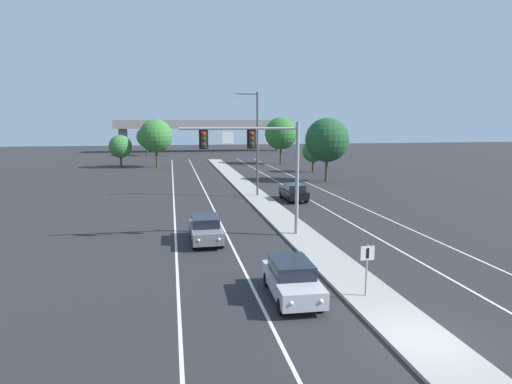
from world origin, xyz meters
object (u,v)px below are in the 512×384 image
object	(u,v)px
car_oncoming_grey	(206,229)
tree_far_left_a	(156,136)
tree_far_right_a	(281,134)
street_lamp_median	(255,138)
tree_far_left_c	(147,137)
overhead_signal_mast	(260,154)
car_oncoming_silver	(292,279)
car_receding_black	(294,192)
tree_far_right_b	(327,140)
tree_far_right_c	(313,151)
tree_far_left_b	(120,146)
median_sign_post	(367,263)

from	to	relation	value
car_oncoming_grey	tree_far_left_a	xyz separation A→B (m)	(-4.24, 46.91, 4.23)
car_oncoming_grey	tree_far_right_a	world-z (taller)	tree_far_right_a
street_lamp_median	tree_far_right_a	bearing A→B (deg)	71.99
tree_far_right_a	tree_far_left_c	bearing A→B (deg)	135.12
overhead_signal_mast	tree_far_left_c	bearing A→B (deg)	98.33
car_oncoming_silver	tree_far_left_a	distance (m)	57.08
overhead_signal_mast	car_receding_black	distance (m)	14.67
overhead_signal_mast	car_receding_black	xyz separation A→B (m)	(5.74, 12.73, -4.52)
overhead_signal_mast	tree_far_left_a	size ratio (longest dim) A/B	0.97
car_oncoming_silver	tree_far_right_a	world-z (taller)	tree_far_right_a
tree_far_right_b	street_lamp_median	bearing A→B (deg)	-137.88
tree_far_right_a	street_lamp_median	bearing A→B (deg)	-108.01
tree_far_left_a	overhead_signal_mast	bearing A→B (deg)	-80.52
street_lamp_median	tree_far_right_b	distance (m)	14.62
overhead_signal_mast	tree_far_right_c	xyz separation A→B (m)	(14.96, 35.33, -2.28)
tree_far_right_b	tree_far_right_a	bearing A→B (deg)	90.33
car_oncoming_grey	tree_far_left_b	xyz separation A→B (m)	(-9.84, 47.25, 2.59)
tree_far_left_c	overhead_signal_mast	bearing A→B (deg)	-81.67
tree_far_right_b	tree_far_right_c	size ratio (longest dim) A/B	1.66
car_receding_black	tree_far_right_c	xyz separation A→B (m)	(9.22, 22.60, 2.24)
car_receding_black	tree_far_right_a	world-z (taller)	tree_far_right_a
car_oncoming_grey	car_receding_black	world-z (taller)	same
tree_far_left_b	tree_far_right_b	bearing A→B (deg)	-38.90
median_sign_post	tree_far_left_c	world-z (taller)	tree_far_left_c
street_lamp_median	car_receding_black	world-z (taller)	street_lamp_median
tree_far_left_b	tree_far_right_a	bearing A→B (deg)	3.25
street_lamp_median	tree_far_left_b	world-z (taller)	street_lamp_median
car_receding_black	tree_far_left_a	world-z (taller)	tree_far_left_a
street_lamp_median	median_sign_post	bearing A→B (deg)	-90.43
street_lamp_median	tree_far_right_b	size ratio (longest dim) A/B	1.28
tree_far_left_b	tree_far_left_a	world-z (taller)	tree_far_left_a
tree_far_right_b	median_sign_post	bearing A→B (deg)	-107.05
tree_far_right_b	tree_far_left_c	distance (m)	52.62
street_lamp_median	tree_far_left_a	distance (m)	32.74
car_oncoming_grey	tree_far_left_b	size ratio (longest dim) A/B	0.86
median_sign_post	tree_far_right_a	xyz separation A→B (m)	(10.90, 59.07, 3.68)
car_receding_black	tree_far_left_c	distance (m)	61.62
street_lamp_median	car_oncoming_grey	world-z (taller)	street_lamp_median
tree_far_right_b	tree_far_left_a	xyz separation A→B (m)	(-21.17, 21.26, -0.06)
street_lamp_median	tree_far_left_b	xyz separation A→B (m)	(-15.94, 31.40, -2.38)
tree_far_right_b	tree_far_left_c	xyz separation A→B (m)	(-23.95, 46.84, -1.08)
tree_far_right_c	tree_far_left_a	bearing A→B (deg)	153.83
tree_far_right_a	tree_far_left_b	size ratio (longest dim) A/B	1.54
median_sign_post	car_oncoming_silver	size ratio (longest dim) A/B	0.49
median_sign_post	tree_far_left_c	xyz separation A→B (m)	(-12.92, 82.79, 2.44)
car_oncoming_grey	tree_far_left_c	bearing A→B (deg)	95.53
overhead_signal_mast	median_sign_post	size ratio (longest dim) A/B	3.41
street_lamp_median	tree_far_left_b	bearing A→B (deg)	116.91
median_sign_post	car_oncoming_silver	world-z (taller)	median_sign_post
tree_far_left_a	tree_far_left_c	bearing A→B (deg)	96.21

